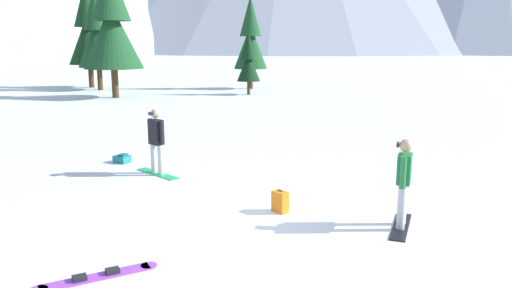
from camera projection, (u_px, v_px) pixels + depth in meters
The scene contains 11 objects.
ground_plane at pixel (250, 222), 9.62m from camera, with size 800.00×800.00×0.00m, color white.
snowboarder_foreground at pixel (404, 181), 9.17m from camera, with size 0.88×1.46×1.69m.
snowboarder_midground at pixel (156, 140), 12.89m from camera, with size 1.23×1.35×1.73m.
loose_snowboard_near_left at pixel (96, 276), 7.34m from camera, with size 1.78×1.00×0.09m.
backpack_teal at pixel (122, 159), 14.31m from camera, with size 0.54×0.52×0.26m.
backpack_orange at pixel (280, 202), 10.14m from camera, with size 0.37×0.38×0.47m.
pine_tree_tall at pixel (249, 61), 32.10m from camera, with size 1.51×1.51×4.01m.
pine_tree_broad at pixel (112, 24), 29.85m from camera, with size 3.59×3.59×8.14m.
pine_tree_leaning at pixel (97, 33), 34.80m from camera, with size 2.79×2.79×7.35m.
pine_tree_twin at pixel (88, 30), 36.78m from camera, with size 3.01×3.01×7.85m.
pine_tree_short at pixel (251, 38), 35.83m from camera, with size 2.42×2.42×6.66m.
Camera 1 is at (-0.53, -9.10, 3.44)m, focal length 34.83 mm.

